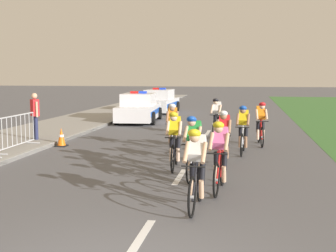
{
  "coord_description": "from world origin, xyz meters",
  "views": [
    {
      "loc": [
        1.52,
        -4.52,
        2.48
      ],
      "look_at": [
        -0.48,
        6.69,
        1.1
      ],
      "focal_mm": 46.22,
      "sensor_mm": 36.0,
      "label": 1
    }
  ],
  "objects_px": {
    "cyclist_third": "(193,146)",
    "cyclist_fifth": "(224,137)",
    "police_car_nearest": "(139,109)",
    "cyclist_fourth": "(175,139)",
    "cyclist_eighth": "(261,123)",
    "cyclist_lead": "(196,167)",
    "cyclist_seventh": "(173,126)",
    "spectator_closest": "(35,113)",
    "cyclist_second": "(220,155)",
    "traffic_cone_mid": "(61,137)",
    "crowd_barrier_rear": "(17,132)",
    "cyclist_ninth": "(217,117)",
    "police_car_second": "(160,102)",
    "cyclist_sixth": "(243,129)"
  },
  "relations": [
    {
      "from": "cyclist_ninth",
      "to": "traffic_cone_mid",
      "type": "distance_m",
      "value": 6.14
    },
    {
      "from": "cyclist_lead",
      "to": "cyclist_fourth",
      "type": "relative_size",
      "value": 1.0
    },
    {
      "from": "cyclist_eighth",
      "to": "spectator_closest",
      "type": "height_order",
      "value": "spectator_closest"
    },
    {
      "from": "cyclist_third",
      "to": "cyclist_seventh",
      "type": "relative_size",
      "value": 1.0
    },
    {
      "from": "cyclist_lead",
      "to": "cyclist_fourth",
      "type": "height_order",
      "value": "same"
    },
    {
      "from": "cyclist_third",
      "to": "cyclist_fifth",
      "type": "relative_size",
      "value": 1.0
    },
    {
      "from": "cyclist_fourth",
      "to": "traffic_cone_mid",
      "type": "xyz_separation_m",
      "value": [
        -4.39,
        2.81,
        -0.48
      ]
    },
    {
      "from": "cyclist_fifth",
      "to": "cyclist_eighth",
      "type": "relative_size",
      "value": 1.0
    },
    {
      "from": "cyclist_seventh",
      "to": "cyclist_second",
      "type": "bearing_deg",
      "value": -69.62
    },
    {
      "from": "cyclist_fifth",
      "to": "cyclist_eighth",
      "type": "bearing_deg",
      "value": 73.1
    },
    {
      "from": "police_car_second",
      "to": "traffic_cone_mid",
      "type": "xyz_separation_m",
      "value": [
        -0.78,
        -13.46,
        -0.37
      ]
    },
    {
      "from": "cyclist_lead",
      "to": "cyclist_eighth",
      "type": "bearing_deg",
      "value": 79.38
    },
    {
      "from": "cyclist_sixth",
      "to": "crowd_barrier_rear",
      "type": "xyz_separation_m",
      "value": [
        -7.06,
        -0.98,
        -0.14
      ]
    },
    {
      "from": "cyclist_third",
      "to": "cyclist_fourth",
      "type": "bearing_deg",
      "value": 121.81
    },
    {
      "from": "cyclist_third",
      "to": "cyclist_fourth",
      "type": "distance_m",
      "value": 1.16
    },
    {
      "from": "traffic_cone_mid",
      "to": "police_car_nearest",
      "type": "bearing_deg",
      "value": 84.38
    },
    {
      "from": "cyclist_fourth",
      "to": "cyclist_lead",
      "type": "bearing_deg",
      "value": -74.08
    },
    {
      "from": "cyclist_lead",
      "to": "cyclist_third",
      "type": "bearing_deg",
      "value": 98.04
    },
    {
      "from": "police_car_nearest",
      "to": "spectator_closest",
      "type": "distance_m",
      "value": 7.59
    },
    {
      "from": "cyclist_fifth",
      "to": "crowd_barrier_rear",
      "type": "distance_m",
      "value": 6.62
    },
    {
      "from": "cyclist_eighth",
      "to": "police_car_nearest",
      "type": "height_order",
      "value": "police_car_nearest"
    },
    {
      "from": "cyclist_second",
      "to": "traffic_cone_mid",
      "type": "bearing_deg",
      "value": 139.72
    },
    {
      "from": "cyclist_third",
      "to": "cyclist_fifth",
      "type": "distance_m",
      "value": 1.7
    },
    {
      "from": "cyclist_seventh",
      "to": "spectator_closest",
      "type": "relative_size",
      "value": 1.03
    },
    {
      "from": "cyclist_fifth",
      "to": "cyclist_third",
      "type": "bearing_deg",
      "value": -111.77
    },
    {
      "from": "cyclist_lead",
      "to": "traffic_cone_mid",
      "type": "xyz_separation_m",
      "value": [
        -5.33,
        6.1,
        -0.48
      ]
    },
    {
      "from": "cyclist_lead",
      "to": "cyclist_fifth",
      "type": "distance_m",
      "value": 3.9
    },
    {
      "from": "cyclist_lead",
      "to": "cyclist_second",
      "type": "height_order",
      "value": "same"
    },
    {
      "from": "cyclist_seventh",
      "to": "cyclist_eighth",
      "type": "height_order",
      "value": "same"
    },
    {
      "from": "cyclist_ninth",
      "to": "police_car_nearest",
      "type": "xyz_separation_m",
      "value": [
        -4.3,
        4.52,
        -0.11
      ]
    },
    {
      "from": "cyclist_third",
      "to": "police_car_nearest",
      "type": "distance_m",
      "value": 12.47
    },
    {
      "from": "cyclist_fifth",
      "to": "cyclist_ninth",
      "type": "distance_m",
      "value": 5.65
    },
    {
      "from": "police_car_nearest",
      "to": "cyclist_fifth",
      "type": "bearing_deg",
      "value": -64.42
    },
    {
      "from": "cyclist_second",
      "to": "police_car_nearest",
      "type": "distance_m",
      "value": 13.65
    },
    {
      "from": "spectator_closest",
      "to": "cyclist_seventh",
      "type": "bearing_deg",
      "value": -5.84
    },
    {
      "from": "cyclist_third",
      "to": "cyclist_fifth",
      "type": "height_order",
      "value": "same"
    },
    {
      "from": "cyclist_third",
      "to": "cyclist_sixth",
      "type": "relative_size",
      "value": 1.0
    },
    {
      "from": "cyclist_third",
      "to": "cyclist_eighth",
      "type": "bearing_deg",
      "value": 71.59
    },
    {
      "from": "cyclist_ninth",
      "to": "police_car_second",
      "type": "relative_size",
      "value": 0.39
    },
    {
      "from": "spectator_closest",
      "to": "crowd_barrier_rear",
      "type": "bearing_deg",
      "value": -79.66
    },
    {
      "from": "cyclist_lead",
      "to": "crowd_barrier_rear",
      "type": "distance_m",
      "value": 7.87
    },
    {
      "from": "cyclist_second",
      "to": "cyclist_seventh",
      "type": "distance_m",
      "value": 5.25
    },
    {
      "from": "cyclist_eighth",
      "to": "spectator_closest",
      "type": "relative_size",
      "value": 1.03
    },
    {
      "from": "cyclist_ninth",
      "to": "cyclist_seventh",
      "type": "bearing_deg",
      "value": -110.45
    },
    {
      "from": "cyclist_ninth",
      "to": "cyclist_sixth",
      "type": "bearing_deg",
      "value": -74.15
    },
    {
      "from": "cyclist_eighth",
      "to": "cyclist_third",
      "type": "bearing_deg",
      "value": -108.41
    },
    {
      "from": "cyclist_sixth",
      "to": "cyclist_ninth",
      "type": "height_order",
      "value": "same"
    },
    {
      "from": "spectator_closest",
      "to": "police_car_nearest",
      "type": "bearing_deg",
      "value": 74.31
    },
    {
      "from": "cyclist_fourth",
      "to": "cyclist_eighth",
      "type": "bearing_deg",
      "value": 60.92
    },
    {
      "from": "cyclist_lead",
      "to": "cyclist_seventh",
      "type": "bearing_deg",
      "value": 103.39
    }
  ]
}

